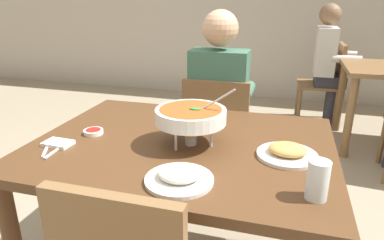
# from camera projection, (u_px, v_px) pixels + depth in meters

# --- Properties ---
(dining_table_main) EXTENTS (1.29, 0.99, 0.78)m
(dining_table_main) POSITION_uv_depth(u_px,v_px,m) (183.00, 164.00, 1.55)
(dining_table_main) COLOR #51331C
(dining_table_main) RESTS_ON ground_plane
(chair_diner_main) EXTENTS (0.44, 0.44, 0.90)m
(chair_diner_main) POSITION_uv_depth(u_px,v_px,m) (218.00, 134.00, 2.31)
(chair_diner_main) COLOR brown
(chair_diner_main) RESTS_ON ground_plane
(diner_main) EXTENTS (0.40, 0.45, 1.31)m
(diner_main) POSITION_uv_depth(u_px,v_px,m) (220.00, 99.00, 2.26)
(diner_main) COLOR #2D2D38
(diner_main) RESTS_ON ground_plane
(curry_bowl) EXTENTS (0.33, 0.30, 0.26)m
(curry_bowl) POSITION_uv_depth(u_px,v_px,m) (191.00, 116.00, 1.45)
(curry_bowl) COLOR silver
(curry_bowl) RESTS_ON dining_table_main
(rice_plate) EXTENTS (0.24, 0.24, 0.06)m
(rice_plate) POSITION_uv_depth(u_px,v_px,m) (179.00, 177.00, 1.19)
(rice_plate) COLOR white
(rice_plate) RESTS_ON dining_table_main
(appetizer_plate) EXTENTS (0.24, 0.24, 0.06)m
(appetizer_plate) POSITION_uv_depth(u_px,v_px,m) (287.00, 152.00, 1.37)
(appetizer_plate) COLOR white
(appetizer_plate) RESTS_ON dining_table_main
(sauce_dish) EXTENTS (0.09, 0.09, 0.02)m
(sauce_dish) POSITION_uv_depth(u_px,v_px,m) (93.00, 132.00, 1.60)
(sauce_dish) COLOR white
(sauce_dish) RESTS_ON dining_table_main
(napkin_folded) EXTENTS (0.12, 0.09, 0.02)m
(napkin_folded) POSITION_uv_depth(u_px,v_px,m) (58.00, 143.00, 1.48)
(napkin_folded) COLOR white
(napkin_folded) RESTS_ON dining_table_main
(fork_utensil) EXTENTS (0.09, 0.16, 0.01)m
(fork_utensil) POSITION_uv_depth(u_px,v_px,m) (47.00, 148.00, 1.44)
(fork_utensil) COLOR silver
(fork_utensil) RESTS_ON dining_table_main
(spoon_utensil) EXTENTS (0.02, 0.17, 0.01)m
(spoon_utensil) POSITION_uv_depth(u_px,v_px,m) (57.00, 150.00, 1.43)
(spoon_utensil) COLOR silver
(spoon_utensil) RESTS_ON dining_table_main
(drink_glass) EXTENTS (0.07, 0.07, 0.13)m
(drink_glass) POSITION_uv_depth(u_px,v_px,m) (317.00, 182.00, 1.08)
(drink_glass) COLOR silver
(drink_glass) RESTS_ON dining_table_main
(chair_bg_right) EXTENTS (0.46, 0.46, 0.90)m
(chair_bg_right) POSITION_uv_depth(u_px,v_px,m) (328.00, 79.00, 3.84)
(chair_bg_right) COLOR brown
(chair_bg_right) RESTS_ON ground_plane
(patron_bg_right) EXTENTS (0.45, 0.40, 1.31)m
(patron_bg_right) POSITION_uv_depth(u_px,v_px,m) (328.00, 58.00, 3.72)
(patron_bg_right) COLOR #2D2D38
(patron_bg_right) RESTS_ON ground_plane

